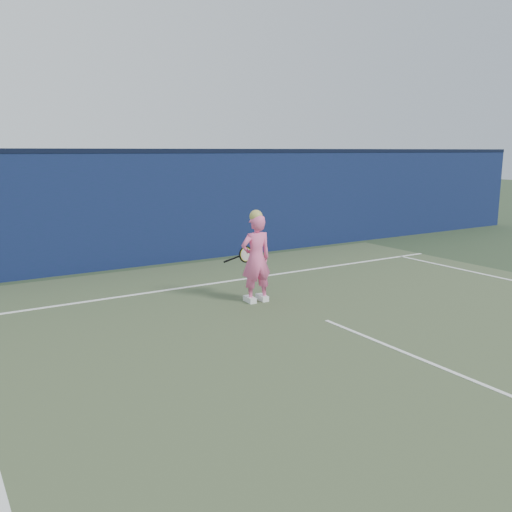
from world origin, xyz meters
TOP-DOWN VIEW (x-y plane):
  - ground at (0.00, 0.00)m, footprint 80.00×80.00m
  - court_surface at (0.00, -2.00)m, footprint 11.00×16.00m
  - backstop_wall at (0.00, 6.50)m, footprint 24.00×0.40m
  - wall_cap at (0.00, 6.50)m, footprint 24.00×0.42m
  - player at (-0.33, 2.50)m, footprint 0.57×0.40m
  - racket at (-0.31, 2.92)m, footprint 0.55×0.15m
  - court_lines at (0.00, -0.33)m, footprint 11.00×12.04m

SIDE VIEW (x-z plane):
  - ground at x=0.00m, z-range 0.00..0.00m
  - court_surface at x=0.00m, z-range 0.00..0.01m
  - court_lines at x=0.00m, z-range 0.01..0.01m
  - racket at x=-0.31m, z-range 0.60..0.90m
  - player at x=-0.33m, z-range -0.03..1.56m
  - backstop_wall at x=0.00m, z-range 0.00..2.50m
  - wall_cap at x=0.00m, z-range 2.50..2.60m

